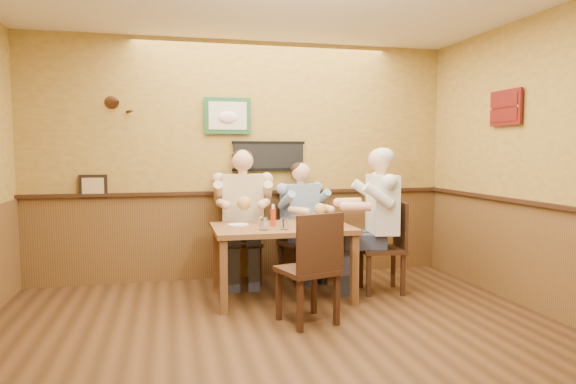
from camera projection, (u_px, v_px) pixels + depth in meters
name	position (u px, v px, depth m)	size (l,w,h in m)	color
room	(307.00, 128.00, 3.83)	(5.02, 5.03, 2.81)	#362010
dining_table	(282.00, 235.00, 5.23)	(1.40, 0.90, 0.75)	brown
chair_back_left	(243.00, 240.00, 5.92)	(0.44, 0.44, 0.96)	#371F11
chair_back_right	(300.00, 242.00, 6.10)	(0.40, 0.40, 0.87)	#371F11
chair_right_end	(382.00, 247.00, 5.49)	(0.45, 0.45, 0.97)	#371F11
chair_near_side	(307.00, 267.00, 4.50)	(0.46, 0.46, 0.99)	#371F11
diner_tan_shirt	(243.00, 223.00, 5.90)	(0.63, 0.63, 1.37)	beige
diner_blue_polo	(300.00, 226.00, 6.09)	(0.57, 0.57, 1.24)	#7C95BB
diner_white_elder	(382.00, 228.00, 5.47)	(0.64, 0.64, 1.39)	silver
water_glass_left	(264.00, 224.00, 4.95)	(0.08, 0.08, 0.12)	white
water_glass_mid	(284.00, 224.00, 4.98)	(0.08, 0.08, 0.11)	white
cola_tumbler	(318.00, 221.00, 5.15)	(0.09, 0.09, 0.12)	black
hot_sauce_bottle	(273.00, 216.00, 5.18)	(0.05, 0.05, 0.20)	red
salt_shaker	(261.00, 222.00, 5.19)	(0.04, 0.04, 0.09)	silver
pepper_shaker	(286.00, 223.00, 5.13)	(0.03, 0.03, 0.09)	black
plate_far_left	(238.00, 225.00, 5.26)	(0.21, 0.21, 0.01)	silver
plate_far_right	(329.00, 222.00, 5.45)	(0.21, 0.21, 0.01)	silver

